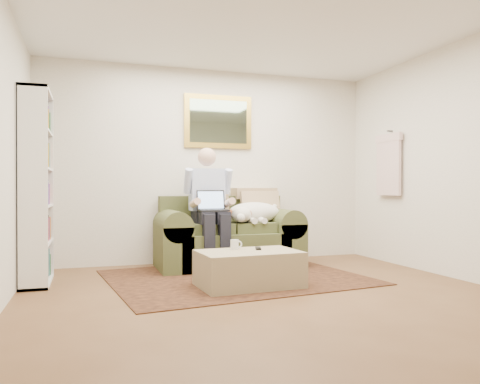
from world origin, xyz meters
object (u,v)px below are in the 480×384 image
laptop (212,205)px  ottoman (249,269)px  seated_man (211,208)px  coffee_mug (235,245)px  sleeping_dog (254,213)px  sofa (228,242)px  bookshelf (36,187)px

laptop → ottoman: bearing=-83.7°
seated_man → coffee_mug: size_ratio=15.01×
ottoman → seated_man: bearing=95.9°
sleeping_dog → ottoman: bearing=-112.0°
sleeping_dog → seated_man: bearing=-172.9°
sofa → laptop: bearing=-139.0°
laptop → coffee_mug: size_ratio=3.46×
laptop → ottoman: 1.20m
laptop → sleeping_dog: size_ratio=0.47×
seated_man → ottoman: 1.24m
seated_man → bookshelf: bearing=-172.6°
sleeping_dog → coffee_mug: (-0.57, -1.01, -0.27)m
sleeping_dog → ottoman: sleeping_dog is taller
seated_man → ottoman: seated_man is taller
coffee_mug → bookshelf: 2.14m
sofa → bookshelf: size_ratio=0.89×
sofa → laptop: 0.60m
sofa → ottoman: size_ratio=1.79×
seated_man → sleeping_dog: seated_man is taller
seated_man → coffee_mug: 1.00m
ottoman → coffee_mug: size_ratio=9.97×
bookshelf → coffee_mug: bearing=-19.4°
laptop → sleeping_dog: bearing=13.6°
seated_man → bookshelf: 1.96m
seated_man → coffee_mug: (0.01, -0.94, -0.34)m
coffee_mug → sofa: bearing=77.0°
sofa → seated_man: size_ratio=1.19×
bookshelf → ottoman: bearing=-22.5°
sleeping_dog → bookshelf: size_ratio=0.37×
sleeping_dog → ottoman: (-0.47, -1.17, -0.50)m
sleeping_dog → coffee_mug: 1.19m
ottoman → laptop: bearing=96.3°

